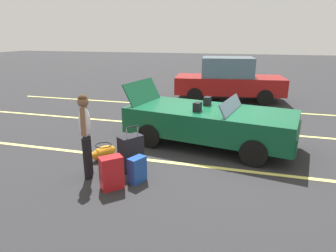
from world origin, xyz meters
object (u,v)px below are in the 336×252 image
convertible_car (217,123)px  parked_sedan_near (228,80)px  suitcase_large_black (131,153)px  traveler_person (85,132)px  duffel_bag (104,152)px  suitcase_small_carryon (137,170)px  suitcase_medium_bright (111,173)px

convertible_car → parked_sedan_near: parked_sedan_near is taller
convertible_car → suitcase_large_black: 2.44m
suitcase_large_black → traveler_person: traveler_person is taller
traveler_person → parked_sedan_near: (2.07, 8.09, -0.04)m
traveler_person → parked_sedan_near: 8.35m
convertible_car → duffel_bag: convertible_car is taller
convertible_car → suitcase_small_carryon: bearing=-107.2°
suitcase_small_carryon → parked_sedan_near: (1.04, 8.06, 0.64)m
suitcase_large_black → suitcase_medium_bright: suitcase_large_black is taller
suitcase_medium_bright → suitcase_large_black: bearing=133.4°
suitcase_large_black → traveler_person: size_ratio=0.59×
suitcase_medium_bright → duffel_bag: (-0.78, 1.19, -0.15)m
suitcase_large_black → suitcase_small_carryon: suitcase_large_black is taller
suitcase_large_black → traveler_person: bearing=69.6°
duffel_bag → traveler_person: (0.11, -0.85, 0.77)m
suitcase_large_black → parked_sedan_near: parked_sedan_near is taller
suitcase_large_black → duffel_bag: (-0.81, 0.35, -0.21)m
suitcase_small_carryon → duffel_bag: (-1.13, 0.82, -0.09)m
suitcase_large_black → parked_sedan_near: size_ratio=0.21×
suitcase_large_black → duffel_bag: 0.91m
convertible_car → parked_sedan_near: bearing=102.4°
suitcase_large_black → parked_sedan_near: bearing=-66.0°
duffel_bag → traveler_person: 1.15m
duffel_bag → parked_sedan_near: 7.60m
parked_sedan_near → traveler_person: bearing=-111.5°
convertible_car → suitcase_medium_bright: convertible_car is taller
suitcase_large_black → parked_sedan_near: 7.73m
convertible_car → suitcase_large_black: convertible_car is taller
convertible_car → duffel_bag: bearing=-136.6°
suitcase_small_carryon → convertible_car: bearing=-93.6°
suitcase_small_carryon → traveler_person: traveler_person is taller
parked_sedan_near → suitcase_medium_bright: bearing=-106.6°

